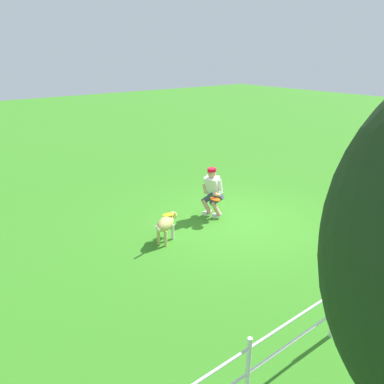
% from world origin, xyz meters
% --- Properties ---
extents(ground_plane, '(60.00, 60.00, 0.00)m').
position_xyz_m(ground_plane, '(0.00, 0.00, 0.00)').
color(ground_plane, '#357F20').
extents(person, '(0.53, 0.68, 1.29)m').
position_xyz_m(person, '(0.30, -0.72, 0.70)').
color(person, silver).
rests_on(person, ground_plane).
extents(dog, '(0.92, 0.57, 0.61)m').
position_xyz_m(dog, '(2.00, -0.31, 0.42)').
color(dog, tan).
rests_on(dog, ground_plane).
extents(frisbee_flying, '(0.32, 0.32, 0.06)m').
position_xyz_m(frisbee_flying, '(1.89, -0.39, 0.57)').
color(frisbee_flying, yellow).
extents(frisbee_held, '(0.35, 0.35, 0.09)m').
position_xyz_m(frisbee_held, '(0.51, -0.39, 0.61)').
color(frisbee_held, '#F75010').
rests_on(frisbee_held, person).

